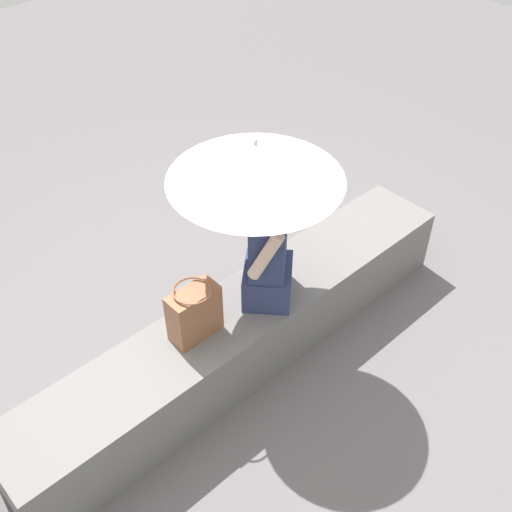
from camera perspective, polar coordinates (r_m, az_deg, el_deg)
ground_plane at (r=4.04m, az=-1.01°, el=-9.21°), size 14.00×14.00×0.00m
stone_bench at (r=3.86m, az=-1.05°, el=-7.00°), size 3.15×0.51×0.47m
person_seated at (r=3.50m, az=1.15°, el=0.99°), size 0.48×0.46×0.90m
parasol at (r=3.19m, az=-0.04°, el=8.70°), size 0.95×0.95×1.07m
handbag_black at (r=3.43m, az=-5.71°, el=-5.22°), size 0.29×0.22×0.34m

